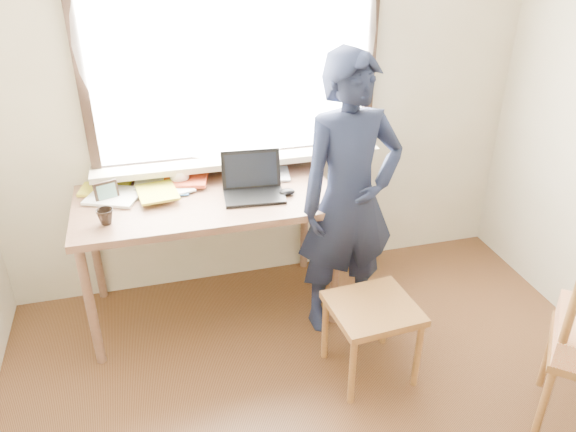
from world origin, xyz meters
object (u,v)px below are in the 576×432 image
object	(u,v)px
person	(349,199)
desk	(207,209)
mug_white	(180,177)
work_chair	(372,316)
laptop	(253,185)
mug_dark	(105,217)

from	to	relation	value
person	desk	bearing A→B (deg)	153.24
mug_white	work_chair	distance (m)	1.45
desk	work_chair	xyz separation A→B (m)	(0.77, -0.81, -0.35)
desk	laptop	size ratio (longest dim) A/B	4.09
desk	mug_white	world-z (taller)	mug_white
work_chair	desk	bearing A→B (deg)	133.69
desk	mug_dark	bearing A→B (deg)	-162.08
laptop	person	world-z (taller)	person
mug_white	work_chair	world-z (taller)	mug_white
laptop	person	bearing A→B (deg)	-29.64
desk	laptop	bearing A→B (deg)	-5.83
desk	person	bearing A→B (deg)	-21.95
mug_white	mug_dark	distance (m)	0.60
mug_dark	desk	bearing A→B (deg)	17.92
laptop	work_chair	world-z (taller)	laptop
laptop	mug_dark	world-z (taller)	laptop
work_chair	person	world-z (taller)	person
mug_white	work_chair	bearing A→B (deg)	-48.73
desk	work_chair	distance (m)	1.17
mug_white	mug_dark	xyz separation A→B (m)	(-0.44, -0.41, -0.00)
mug_dark	person	bearing A→B (deg)	-5.62
mug_white	laptop	bearing A→B (deg)	-31.21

